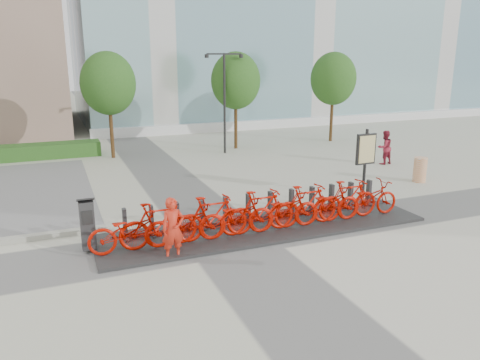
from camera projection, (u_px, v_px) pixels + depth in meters
name	position (u px, v px, depth m)	size (l,w,h in m)	color
ground	(227.00, 239.00, 12.86)	(120.00, 120.00, 0.00)	#BAB8A6
hedge_b	(36.00, 151.00, 22.78)	(6.00, 1.20, 0.70)	#356826
tree_1	(108.00, 84.00, 22.14)	(2.60, 2.60, 5.10)	#3A2813
tree_2	(236.00, 81.00, 24.49)	(2.60, 2.60, 5.10)	#3A2813
tree_3	(333.00, 79.00, 26.67)	(2.60, 2.60, 5.10)	#3A2813
streetlamp	(224.00, 92.00, 23.35)	(2.00, 0.20, 5.00)	black
dock_pad	(265.00, 227.00, 13.59)	(9.60, 2.40, 0.08)	#282828
dock_rail_posts	(260.00, 207.00, 13.91)	(8.02, 0.50, 0.85)	#2D2E2F
bike_0	(130.00, 231.00, 11.71)	(0.73, 2.09, 1.10)	#AC0D00
bike_1	(158.00, 225.00, 11.95)	(0.57, 2.03, 1.22)	#AC0D00
bike_2	(186.00, 223.00, 12.23)	(0.73, 2.09, 1.10)	#AC0D00
bike_3	(212.00, 218.00, 12.47)	(0.57, 2.03, 1.22)	#AC0D00
bike_4	(237.00, 216.00, 12.75)	(0.73, 2.09, 1.10)	#AC0D00
bike_5	(261.00, 211.00, 13.00)	(0.57, 2.03, 1.22)	#AC0D00
bike_6	(284.00, 210.00, 13.27)	(0.73, 2.09, 1.10)	#AC0D00
bike_7	(306.00, 205.00, 13.52)	(0.57, 2.03, 1.22)	#AC0D00
bike_8	(327.00, 204.00, 13.79)	(0.73, 2.09, 1.10)	#AC0D00
bike_9	(348.00, 199.00, 14.04)	(0.57, 2.03, 1.22)	#AC0D00
bike_10	(368.00, 199.00, 14.32)	(0.73, 2.09, 1.10)	#AC0D00
kiosk	(87.00, 224.00, 11.82)	(0.43, 0.36, 1.39)	#2D2E2F
worker_red	(173.00, 229.00, 11.39)	(0.57, 0.38, 1.57)	red
pedestrian	(385.00, 147.00, 21.51)	(0.76, 0.59, 1.56)	maroon
construction_barrel	(420.00, 170.00, 18.55)	(0.51, 0.51, 0.98)	orange
map_sign	(366.00, 152.00, 16.44)	(0.79, 0.17, 2.41)	black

